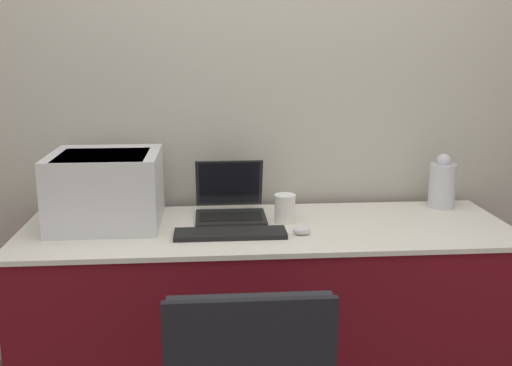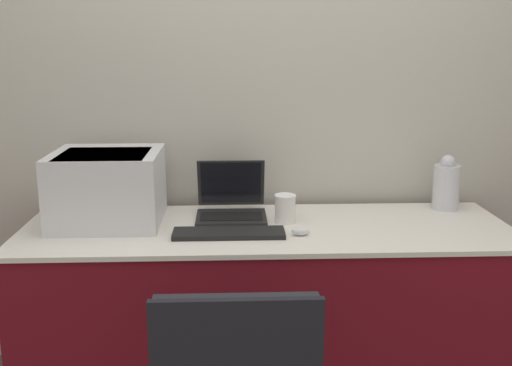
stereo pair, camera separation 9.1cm
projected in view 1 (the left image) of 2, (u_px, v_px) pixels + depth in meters
The scene contains 8 objects.
wall_back at pixel (259, 95), 2.81m from camera, with size 8.00×0.05×2.60m.
table at pixel (267, 312), 2.61m from camera, with size 2.05×0.69×0.79m.
printer at pixel (106, 186), 2.51m from camera, with size 0.45×0.43×0.31m.
laptop_left at pixel (230, 205), 2.65m from camera, with size 0.30×0.32×0.24m.
external_keyboard at pixel (230, 234), 2.39m from camera, with size 0.45×0.13×0.02m.
coffee_cup at pixel (285, 208), 2.56m from camera, with size 0.09×0.09×0.12m.
mouse at pixel (302, 231), 2.40m from camera, with size 0.07×0.04×0.03m.
metal_pitcher at pixel (442, 183), 2.79m from camera, with size 0.12×0.12×0.26m.
Camera 1 is at (-0.24, -2.07, 1.54)m, focal length 42.00 mm.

